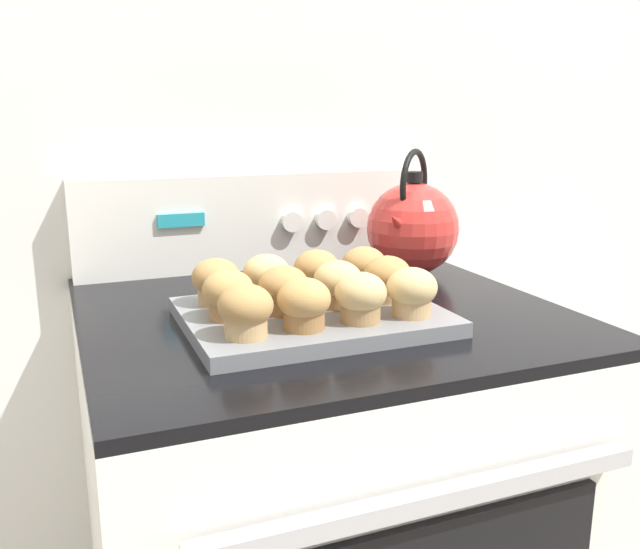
# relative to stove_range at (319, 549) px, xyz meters

# --- Properties ---
(wall_back) EXTENTS (8.00, 0.05, 2.40)m
(wall_back) POSITION_rel_stove_range_xyz_m (0.00, 0.37, 0.76)
(wall_back) COLOR silver
(wall_back) RESTS_ON ground_plane
(stove_range) EXTENTS (0.73, 0.72, 0.88)m
(stove_range) POSITION_rel_stove_range_xyz_m (0.00, 0.00, 0.00)
(stove_range) COLOR white
(stove_range) RESTS_ON ground_plane
(control_panel) EXTENTS (0.72, 0.07, 0.19)m
(control_panel) POSITION_rel_stove_range_xyz_m (0.00, 0.32, 0.53)
(control_panel) COLOR white
(control_panel) RESTS_ON stove_range
(muffin_pan) EXTENTS (0.37, 0.29, 0.02)m
(muffin_pan) POSITION_rel_stove_range_xyz_m (-0.04, -0.08, 0.45)
(muffin_pan) COLOR slate
(muffin_pan) RESTS_ON stove_range
(muffin_r0_c0) EXTENTS (0.07, 0.07, 0.07)m
(muffin_r0_c0) POSITION_rel_stove_range_xyz_m (-0.16, -0.16, 0.50)
(muffin_r0_c0) COLOR tan
(muffin_r0_c0) RESTS_ON muffin_pan
(muffin_r0_c1) EXTENTS (0.07, 0.07, 0.07)m
(muffin_r0_c1) POSITION_rel_stove_range_xyz_m (-0.08, -0.16, 0.50)
(muffin_r0_c1) COLOR olive
(muffin_r0_c1) RESTS_ON muffin_pan
(muffin_r0_c2) EXTENTS (0.07, 0.07, 0.07)m
(muffin_r0_c2) POSITION_rel_stove_range_xyz_m (0.00, -0.16, 0.50)
(muffin_r0_c2) COLOR #A37A4C
(muffin_r0_c2) RESTS_ON muffin_pan
(muffin_r0_c3) EXTENTS (0.07, 0.07, 0.07)m
(muffin_r0_c3) POSITION_rel_stove_range_xyz_m (0.08, -0.16, 0.50)
(muffin_r0_c3) COLOR tan
(muffin_r0_c3) RESTS_ON muffin_pan
(muffin_r1_c0) EXTENTS (0.07, 0.07, 0.07)m
(muffin_r1_c0) POSITION_rel_stove_range_xyz_m (-0.16, -0.07, 0.50)
(muffin_r1_c0) COLOR olive
(muffin_r1_c0) RESTS_ON muffin_pan
(muffin_r1_c1) EXTENTS (0.07, 0.07, 0.07)m
(muffin_r1_c1) POSITION_rel_stove_range_xyz_m (-0.09, -0.08, 0.50)
(muffin_r1_c1) COLOR olive
(muffin_r1_c1) RESTS_ON muffin_pan
(muffin_r1_c2) EXTENTS (0.07, 0.07, 0.07)m
(muffin_r1_c2) POSITION_rel_stove_range_xyz_m (-0.00, -0.08, 0.50)
(muffin_r1_c2) COLOR #A37A4C
(muffin_r1_c2) RESTS_ON muffin_pan
(muffin_r1_c3) EXTENTS (0.07, 0.07, 0.07)m
(muffin_r1_c3) POSITION_rel_stove_range_xyz_m (0.08, -0.07, 0.50)
(muffin_r1_c3) COLOR tan
(muffin_r1_c3) RESTS_ON muffin_pan
(muffin_r2_c0) EXTENTS (0.07, 0.07, 0.07)m
(muffin_r2_c0) POSITION_rel_stove_range_xyz_m (-0.16, 0.01, 0.50)
(muffin_r2_c0) COLOR tan
(muffin_r2_c0) RESTS_ON muffin_pan
(muffin_r2_c1) EXTENTS (0.07, 0.07, 0.07)m
(muffin_r2_c1) POSITION_rel_stove_range_xyz_m (-0.08, 0.01, 0.50)
(muffin_r2_c1) COLOR olive
(muffin_r2_c1) RESTS_ON muffin_pan
(muffin_r2_c2) EXTENTS (0.07, 0.07, 0.07)m
(muffin_r2_c2) POSITION_rel_stove_range_xyz_m (-0.00, 0.01, 0.50)
(muffin_r2_c2) COLOR olive
(muffin_r2_c2) RESTS_ON muffin_pan
(muffin_r2_c3) EXTENTS (0.07, 0.07, 0.07)m
(muffin_r2_c3) POSITION_rel_stove_range_xyz_m (0.08, 0.00, 0.50)
(muffin_r2_c3) COLOR #A37A4C
(muffin_r2_c3) RESTS_ON muffin_pan
(tea_kettle) EXTENTS (0.19, 0.18, 0.24)m
(tea_kettle) POSITION_rel_stove_range_xyz_m (0.25, 0.14, 0.53)
(tea_kettle) COLOR red
(tea_kettle) RESTS_ON stove_range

